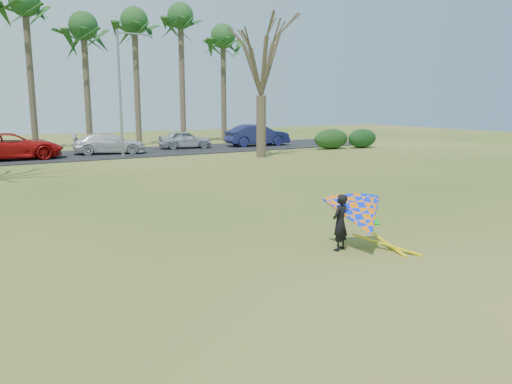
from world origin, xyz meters
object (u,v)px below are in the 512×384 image
streetlight (122,88)px  kite_flyer (360,217)px  car_3 (109,143)px  car_5 (257,135)px  car_2 (12,146)px  bare_tree_right (261,54)px  car_4 (185,139)px

streetlight → kite_flyer: streetlight is taller
streetlight → kite_flyer: bearing=-92.5°
car_3 → kite_flyer: size_ratio=2.02×
car_3 → car_5: bearing=-74.7°
streetlight → car_2: size_ratio=1.35×
car_2 → bare_tree_right: bearing=-112.0°
car_3 → car_4: (6.05, 1.01, -0.02)m
car_5 → kite_flyer: size_ratio=2.17×
bare_tree_right → car_5: (3.90, 6.94, -5.65)m
car_3 → streetlight: bearing=-160.0°
car_2 → car_4: car_2 is taller
bare_tree_right → car_5: bare_tree_right is taller
streetlight → car_5: streetlight is taller
car_3 → car_5: 12.01m
kite_flyer → car_3: bearing=88.4°
bare_tree_right → kite_flyer: bare_tree_right is taller
bare_tree_right → kite_flyer: size_ratio=3.86×
bare_tree_right → car_2: size_ratio=1.55×
bare_tree_right → car_2: (-14.20, 6.33, -5.68)m
bare_tree_right → kite_flyer: 21.71m
streetlight → car_2: streetlight is taller
car_2 → car_3: car_2 is taller
kite_flyer → car_4: bearing=75.8°
kite_flyer → car_2: bearing=102.0°
car_2 → kite_flyer: kite_flyer is taller
car_4 → kite_flyer: (-6.77, -26.82, 0.10)m
bare_tree_right → car_4: bare_tree_right is taller
car_2 → streetlight: bearing=-108.1°
bare_tree_right → streetlight: bearing=153.0°
bare_tree_right → streetlight: bare_tree_right is taller
car_3 → car_4: size_ratio=1.21×
car_4 → car_5: size_ratio=0.77×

